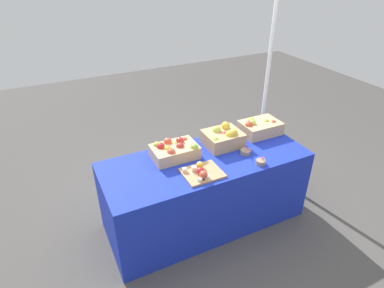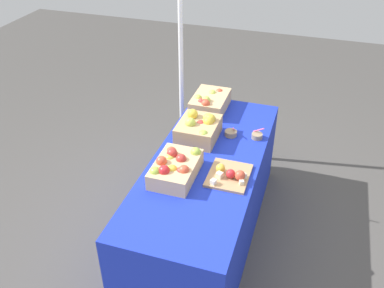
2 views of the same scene
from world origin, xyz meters
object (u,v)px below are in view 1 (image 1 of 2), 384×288
at_px(sample_bowl_near, 261,162).
at_px(cutting_board_front, 202,172).
at_px(apple_crate_middle, 223,138).
at_px(tent_pole, 266,84).
at_px(apple_crate_left, 259,127).
at_px(sample_bowl_mid, 245,152).
at_px(apple_crate_right, 174,150).

bearing_deg(sample_bowl_near, cutting_board_front, 170.94).
bearing_deg(apple_crate_middle, tent_pole, 27.78).
height_order(apple_crate_left, cutting_board_front, apple_crate_left).
bearing_deg(sample_bowl_near, tent_pole, 52.09).
bearing_deg(apple_crate_middle, apple_crate_left, 5.71).
distance_m(cutting_board_front, tent_pole, 1.46).
distance_m(apple_crate_middle, cutting_board_front, 0.54).
bearing_deg(sample_bowl_mid, apple_crate_right, 158.49).
bearing_deg(apple_crate_left, cutting_board_front, -155.97).
height_order(apple_crate_left, apple_crate_right, apple_crate_left).
height_order(apple_crate_middle, cutting_board_front, apple_crate_middle).
xyz_separation_m(apple_crate_left, apple_crate_right, (-0.97, -0.03, -0.00)).
bearing_deg(sample_bowl_near, apple_crate_middle, 107.00).
distance_m(apple_crate_left, sample_bowl_mid, 0.45).
height_order(sample_bowl_mid, tent_pole, tent_pole).
distance_m(apple_crate_left, apple_crate_right, 0.97).
bearing_deg(cutting_board_front, tent_pole, 32.26).
distance_m(apple_crate_left, tent_pole, 0.57).
distance_m(sample_bowl_near, sample_bowl_mid, 0.20).
relative_size(sample_bowl_near, tent_pole, 0.05).
distance_m(apple_crate_left, cutting_board_front, 0.96).
xyz_separation_m(apple_crate_right, sample_bowl_mid, (0.61, -0.24, -0.05)).
bearing_deg(apple_crate_left, sample_bowl_near, -124.63).
relative_size(apple_crate_left, apple_crate_middle, 1.13).
height_order(apple_crate_right, sample_bowl_near, apple_crate_right).
xyz_separation_m(apple_crate_left, sample_bowl_mid, (-0.35, -0.27, -0.05)).
xyz_separation_m(sample_bowl_mid, tent_pole, (0.68, 0.64, 0.33)).
relative_size(apple_crate_left, tent_pole, 0.18).
bearing_deg(apple_crate_left, apple_crate_middle, -174.29).
bearing_deg(sample_bowl_mid, apple_crate_middle, 115.20).
bearing_deg(tent_pole, cutting_board_front, -147.74).
xyz_separation_m(cutting_board_front, tent_pole, (1.20, 0.76, 0.33)).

